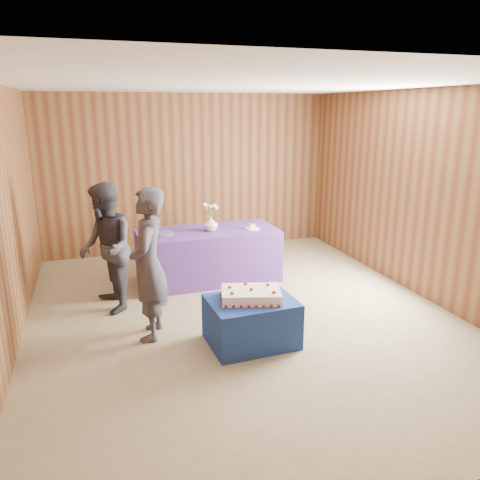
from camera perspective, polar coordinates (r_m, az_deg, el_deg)
name	(u,v)px	position (r m, az deg, el deg)	size (l,w,h in m)	color
ground	(242,315)	(5.80, 0.20, -9.18)	(6.00, 6.00, 0.00)	gray
room_shell	(242,168)	(5.30, 0.22, 8.78)	(5.04, 6.04, 2.72)	brown
cake_table	(251,321)	(5.08, 1.38, -9.88)	(0.90, 0.70, 0.50)	#1B3A98
serving_table	(208,255)	(6.86, -3.89, -1.86)	(2.00, 0.90, 0.75)	#5F2F82
sheet_cake	(251,295)	(4.95, 1.36, -6.68)	(0.73, 0.59, 0.15)	white
vase	(211,224)	(6.71, -3.59, 2.00)	(0.20, 0.20, 0.21)	white
flower_spray	(210,207)	(6.66, -3.63, 4.08)	(0.23, 0.22, 0.17)	#2A6829
platter	(161,233)	(6.64, -9.56, 0.82)	(0.35, 0.35, 0.02)	#594D9A
plate	(252,229)	(6.81, 1.51, 1.39)	(0.21, 0.21, 0.01)	white
cake_slice	(252,226)	(6.80, 1.52, 1.72)	(0.08, 0.07, 0.09)	white
knife	(264,232)	(6.67, 2.93, 1.02)	(0.26, 0.02, 0.00)	#B6B5BA
guest_left	(149,265)	(5.10, -11.07, -2.97)	(0.61, 0.40, 1.67)	#37353F
guest_right	(106,248)	(5.93, -15.99, -0.98)	(0.78, 0.61, 1.61)	#2F2E37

